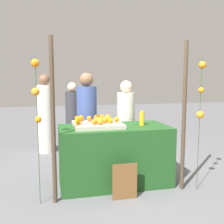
# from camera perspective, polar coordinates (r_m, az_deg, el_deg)

# --- Properties ---
(ground_plane) EXTENTS (24.00, 24.00, 0.00)m
(ground_plane) POSITION_cam_1_polar(r_m,az_deg,el_deg) (4.23, 0.49, -14.98)
(ground_plane) COLOR slate
(stall_counter) EXTENTS (1.64, 0.82, 0.88)m
(stall_counter) POSITION_cam_1_polar(r_m,az_deg,el_deg) (4.09, 0.49, -9.23)
(stall_counter) COLOR #1E4C1E
(stall_counter) RESTS_ON ground_plane
(orange_tray) EXTENTS (0.71, 0.65, 0.06)m
(orange_tray) POSITION_cam_1_polar(r_m,az_deg,el_deg) (3.96, -3.15, -2.75)
(orange_tray) COLOR #B2AD99
(orange_tray) RESTS_ON stall_counter
(orange_0) EXTENTS (0.08, 0.08, 0.08)m
(orange_0) POSITION_cam_1_polar(r_m,az_deg,el_deg) (4.18, -7.56, -1.34)
(orange_0) COLOR orange
(orange_0) RESTS_ON orange_tray
(orange_1) EXTENTS (0.09, 0.09, 0.09)m
(orange_1) POSITION_cam_1_polar(r_m,az_deg,el_deg) (3.94, -3.30, -1.69)
(orange_1) COLOR orange
(orange_1) RESTS_ON orange_tray
(orange_2) EXTENTS (0.09, 0.09, 0.09)m
(orange_2) POSITION_cam_1_polar(r_m,az_deg,el_deg) (3.80, -2.53, -2.02)
(orange_2) COLOR orange
(orange_2) RESTS_ON orange_tray
(orange_3) EXTENTS (0.08, 0.08, 0.08)m
(orange_3) POSITION_cam_1_polar(r_m,az_deg,el_deg) (4.03, 0.99, -1.59)
(orange_3) COLOR orange
(orange_3) RESTS_ON orange_tray
(orange_4) EXTENTS (0.08, 0.08, 0.08)m
(orange_4) POSITION_cam_1_polar(r_m,az_deg,el_deg) (4.14, -4.94, -1.37)
(orange_4) COLOR orange
(orange_4) RESTS_ON orange_tray
(orange_5) EXTENTS (0.08, 0.08, 0.08)m
(orange_5) POSITION_cam_1_polar(r_m,az_deg,el_deg) (3.93, -1.56, -1.74)
(orange_5) COLOR orange
(orange_5) RESTS_ON orange_tray
(orange_6) EXTENTS (0.09, 0.09, 0.09)m
(orange_6) POSITION_cam_1_polar(r_m,az_deg,el_deg) (4.08, -0.93, -1.40)
(orange_6) COLOR orange
(orange_6) RESTS_ON orange_tray
(orange_7) EXTENTS (0.09, 0.09, 0.09)m
(orange_7) POSITION_cam_1_polar(r_m,az_deg,el_deg) (4.22, -2.31, -1.12)
(orange_7) COLOR orange
(orange_7) RESTS_ON orange_tray
(orange_8) EXTENTS (0.09, 0.09, 0.09)m
(orange_8) POSITION_cam_1_polar(r_m,az_deg,el_deg) (4.22, -0.93, -1.12)
(orange_8) COLOR orange
(orange_8) RESTS_ON orange_tray
(orange_9) EXTENTS (0.09, 0.09, 0.09)m
(orange_9) POSITION_cam_1_polar(r_m,az_deg,el_deg) (4.12, -6.73, -1.33)
(orange_9) COLOR orange
(orange_9) RESTS_ON orange_tray
(orange_10) EXTENTS (0.08, 0.08, 0.08)m
(orange_10) POSITION_cam_1_polar(r_m,az_deg,el_deg) (3.81, -3.88, -2.10)
(orange_10) COLOR orange
(orange_10) RESTS_ON orange_tray
(orange_11) EXTENTS (0.08, 0.08, 0.08)m
(orange_11) POSITION_cam_1_polar(r_m,az_deg,el_deg) (3.91, -0.35, -1.82)
(orange_11) COLOR orange
(orange_11) RESTS_ON orange_tray
(orange_12) EXTENTS (0.09, 0.09, 0.09)m
(orange_12) POSITION_cam_1_polar(r_m,az_deg,el_deg) (3.84, -7.38, -2.00)
(orange_12) COLOR orange
(orange_12) RESTS_ON orange_tray
(orange_13) EXTENTS (0.09, 0.09, 0.09)m
(orange_13) POSITION_cam_1_polar(r_m,az_deg,el_deg) (4.11, -2.30, -1.34)
(orange_13) COLOR orange
(orange_13) RESTS_ON orange_tray
(orange_14) EXTENTS (0.09, 0.09, 0.09)m
(orange_14) POSITION_cam_1_polar(r_m,az_deg,el_deg) (4.20, -3.35, -1.16)
(orange_14) COLOR orange
(orange_14) RESTS_ON orange_tray
(juice_bottle) EXTENTS (0.07, 0.07, 0.22)m
(juice_bottle) POSITION_cam_1_polar(r_m,az_deg,el_deg) (4.08, 6.47, -1.41)
(juice_bottle) COLOR gold
(juice_bottle) RESTS_ON stall_counter
(chalkboard_sign) EXTENTS (0.34, 0.03, 0.50)m
(chalkboard_sign) POSITION_cam_1_polar(r_m,az_deg,el_deg) (3.63, 2.73, -14.80)
(chalkboard_sign) COLOR brown
(chalkboard_sign) RESTS_ON ground_plane
(vendor_left) EXTENTS (0.34, 0.34, 1.70)m
(vendor_left) POSITION_cam_1_polar(r_m,az_deg,el_deg) (4.54, -5.42, -3.09)
(vendor_left) COLOR #384C8C
(vendor_left) RESTS_ON ground_plane
(vendor_right) EXTENTS (0.31, 0.31, 1.56)m
(vendor_right) POSITION_cam_1_polar(r_m,az_deg,el_deg) (4.74, 3.00, -3.38)
(vendor_right) COLOR beige
(vendor_right) RESTS_ON ground_plane
(crowd_person_0) EXTENTS (0.34, 0.34, 1.70)m
(crowd_person_0) POSITION_cam_1_polar(r_m,az_deg,el_deg) (5.89, -14.13, -0.92)
(crowd_person_0) COLOR beige
(crowd_person_0) RESTS_ON ground_plane
(crowd_person_1) EXTENTS (0.30, 0.30, 1.52)m
(crowd_person_1) POSITION_cam_1_polar(r_m,az_deg,el_deg) (5.93, -8.48, -1.52)
(crowd_person_1) COLOR #333338
(crowd_person_1) RESTS_ON ground_plane
(canopy_post_left) EXTENTS (0.06, 0.06, 2.12)m
(canopy_post_left) POSITION_cam_1_polar(r_m,az_deg,el_deg) (3.40, -12.56, -2.08)
(canopy_post_left) COLOR #473828
(canopy_post_left) RESTS_ON ground_plane
(canopy_post_right) EXTENTS (0.06, 0.06, 2.12)m
(canopy_post_right) POSITION_cam_1_polar(r_m,az_deg,el_deg) (3.87, 15.25, -1.06)
(canopy_post_right) COLOR #473828
(canopy_post_right) RESTS_ON ground_plane
(garland_strand_left) EXTENTS (0.11, 0.10, 1.89)m
(garland_strand_left) POSITION_cam_1_polar(r_m,az_deg,el_deg) (3.37, -16.04, 4.84)
(garland_strand_left) COLOR #2D4C23
(garland_strand_left) RESTS_ON ground_plane
(garland_strand_right) EXTENTS (0.10, 0.10, 1.89)m
(garland_strand_right) POSITION_cam_1_polar(r_m,az_deg,el_deg) (3.89, 18.66, 4.01)
(garland_strand_right) COLOR #2D4C23
(garland_strand_right) RESTS_ON ground_plane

